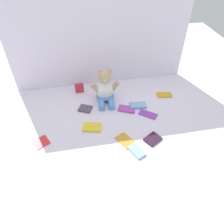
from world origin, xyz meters
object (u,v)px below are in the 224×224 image
book_case_4 (79,88)px  book_case_9 (164,95)px  book_case_6 (148,114)px  book_case_10 (125,140)px  teddy_bear (105,89)px  book_case_3 (137,151)px  book_case_2 (92,127)px  book_case_0 (138,105)px  book_case_7 (41,142)px  book_case_5 (85,109)px  book_case_8 (127,109)px  book_case_1 (153,139)px

book_case_4 → book_case_9: (0.69, -0.17, -0.04)m
book_case_6 → book_case_10: 0.32m
book_case_4 → book_case_9: book_case_4 is taller
teddy_bear → book_case_4: teddy_bear is taller
book_case_3 → book_case_6: 0.37m
book_case_2 → book_case_3: (0.26, -0.26, -0.00)m
book_case_6 → book_case_9: bearing=-6.7°
book_case_0 → book_case_4: 0.51m
book_case_3 → book_case_7: bearing=137.1°
book_case_5 → teddy_bear: bearing=-36.9°
book_case_4 → book_case_6: bearing=-40.3°
book_case_2 → book_case_8: 0.32m
book_case_8 → book_case_10: bearing=-171.3°
book_case_2 → book_case_6: (0.43, 0.06, -0.00)m
book_case_4 → book_case_1: bearing=-57.3°
teddy_bear → book_case_9: (0.49, -0.03, -0.10)m
teddy_bear → book_case_1: bearing=-60.0°
book_case_2 → book_case_6: book_case_2 is taller
book_case_0 → book_case_3: book_case_0 is taller
book_case_0 → book_case_8: 0.10m
book_case_2 → book_case_5: same height
book_case_0 → book_case_2: bearing=119.1°
book_case_3 → book_case_9: bearing=28.6°
teddy_bear → book_case_2: size_ratio=2.21×
book_case_10 → book_case_6: bearing=15.8°
book_case_10 → book_case_7: bearing=142.6°
book_case_2 → book_case_4: book_case_4 is taller
book_case_3 → book_case_5: size_ratio=1.19×
book_case_1 → book_case_6: 0.25m
book_case_5 → book_case_9: (0.66, 0.06, -0.00)m
book_case_0 → book_case_5: bearing=89.8°
book_case_4 → book_case_7: (-0.30, -0.50, -0.04)m
book_case_6 → book_case_8: 0.17m
book_case_6 → book_case_7: size_ratio=1.42×
teddy_bear → book_case_0: size_ratio=2.20×
book_case_0 → book_case_7: bearing=113.3°
teddy_bear → book_case_4: (-0.20, 0.14, -0.06)m
book_case_8 → book_case_10: book_case_8 is taller
book_case_5 → book_case_8: 0.32m
book_case_6 → book_case_0: bearing=63.5°
book_case_5 → book_case_8: same height
book_case_10 → book_case_2: bearing=114.3°
book_case_4 → book_case_9: 0.71m
teddy_bear → book_case_6: size_ratio=2.04×
book_case_1 → book_case_5: bearing=-163.9°
book_case_4 → book_case_9: size_ratio=0.78×
book_case_0 → book_case_2: 0.42m
book_case_8 → book_case_9: (0.35, 0.12, -0.00)m
book_case_2 → teddy_bear: bearing=-13.6°
book_case_5 → book_case_1: bearing=-107.8°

